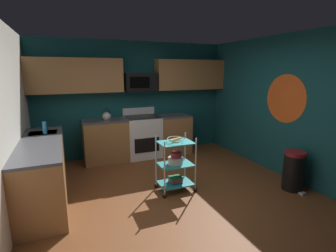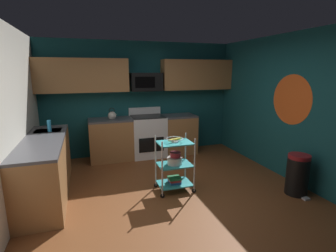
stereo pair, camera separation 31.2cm
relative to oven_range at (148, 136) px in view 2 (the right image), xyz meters
name	(u,v)px [view 2 (the right image)]	position (x,y,z in m)	size (l,w,h in m)	color
floor	(175,199)	(-0.08, -2.10, -0.50)	(4.40, 4.80, 0.04)	brown
wall_back	(141,99)	(-0.08, 0.33, 0.82)	(4.52, 0.06, 2.60)	#14474C
wall_left	(0,126)	(-2.31, -2.10, 0.82)	(0.06, 4.80, 2.60)	silver
wall_right	(297,109)	(2.15, -2.10, 0.82)	(0.06, 4.80, 2.60)	#14474C
wall_flower_decal	(291,100)	(2.12, -1.99, 0.97)	(0.88, 0.88, 0.00)	#E5591E
counter_run	(107,148)	(-0.98, -0.64, -0.01)	(3.42, 2.72, 0.92)	#9E6B3D
oven_range	(148,136)	(0.00, 0.00, 0.00)	(0.76, 0.65, 1.10)	white
upper_cabinets	(141,75)	(-0.10, 0.13, 1.37)	(4.40, 0.33, 0.70)	#9E6B3D
microwave	(146,82)	(0.00, 0.10, 1.22)	(0.70, 0.39, 0.40)	black
rolling_cart	(175,164)	(-0.01, -1.86, -0.03)	(0.61, 0.41, 0.91)	silver
fruit_bowl	(175,139)	(-0.01, -1.86, 0.40)	(0.27, 0.27, 0.07)	silver
mixing_bowl_large	(175,161)	(-0.01, -1.86, 0.04)	(0.25, 0.25, 0.11)	silver
mixing_bowl_small	(175,154)	(0.01, -1.85, 0.14)	(0.18, 0.18, 0.08)	maroon
book_stack	(174,180)	(-0.01, -1.86, -0.30)	(0.21, 0.19, 0.10)	#1E4C8C
kettle	(112,115)	(-0.79, 0.00, 0.52)	(0.21, 0.18, 0.26)	beige
dish_soap_bottle	(49,126)	(-1.94, -0.86, 0.54)	(0.06, 0.06, 0.20)	#2D8CBF
trash_can	(297,175)	(1.82, -2.59, -0.15)	(0.34, 0.42, 0.66)	black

